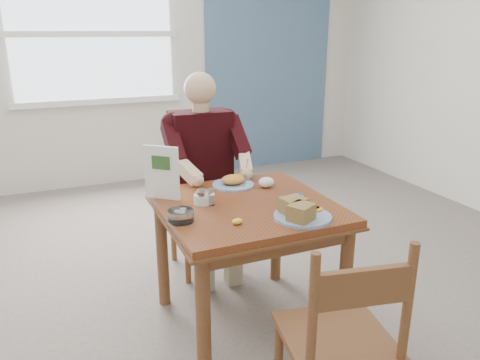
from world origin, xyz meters
name	(u,v)px	position (x,y,z in m)	size (l,w,h in m)	color
floor	(246,322)	(0.00, 0.00, 0.00)	(6.00, 6.00, 0.00)	#645951
wall_back	(133,54)	(0.00, 3.00, 1.40)	(5.50, 5.50, 0.00)	silver
accent_panel	(269,51)	(1.60, 2.98, 1.40)	(1.60, 0.02, 2.80)	#486586
lemon_wedge	(237,221)	(-0.16, -0.24, 0.76)	(0.05, 0.04, 0.03)	yellow
napkin	(266,182)	(0.21, 0.20, 0.78)	(0.10, 0.08, 0.06)	white
metal_dish	(298,195)	(0.31, 0.00, 0.75)	(0.07, 0.07, 0.01)	silver
window	(92,34)	(-0.40, 2.97, 1.60)	(1.72, 0.04, 1.42)	white
table	(247,222)	(0.00, 0.00, 0.64)	(0.92, 0.92, 0.75)	brown
chair_far	(201,202)	(0.00, 0.80, 0.48)	(0.42, 0.42, 0.95)	brown
chair_near	(341,342)	(0.01, -0.89, 0.48)	(0.49, 0.49, 0.95)	brown
diner	(204,160)	(0.00, 0.71, 0.81)	(0.53, 0.56, 1.39)	gray
near_plate	(300,212)	(0.15, -0.30, 0.79)	(0.37, 0.37, 0.10)	white
far_plate	(234,182)	(0.05, 0.30, 0.78)	(0.33, 0.33, 0.07)	white
caddy	(203,199)	(-0.22, 0.09, 0.78)	(0.13, 0.13, 0.07)	white
shakers	(206,197)	(-0.21, 0.06, 0.80)	(0.10, 0.07, 0.09)	white
creamer	(181,216)	(-0.40, -0.10, 0.78)	(0.14, 0.14, 0.06)	white
menu	(162,172)	(-0.40, 0.25, 0.90)	(0.16, 0.14, 0.30)	white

